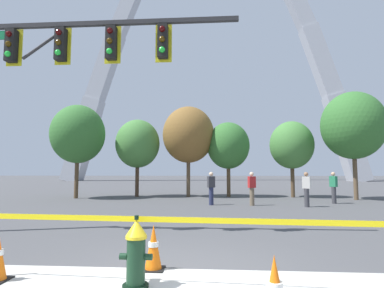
{
  "coord_description": "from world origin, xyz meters",
  "views": [
    {
      "loc": [
        0.55,
        -5.05,
        1.6
      ],
      "look_at": [
        -0.16,
        5.0,
        2.5
      ],
      "focal_mm": 29.2,
      "sensor_mm": 36.0,
      "label": 1
    }
  ],
  "objects_px": {
    "traffic_cone_curb_edge": "(153,248)",
    "pedestrian_walking_left": "(334,187)",
    "fire_hydrant": "(136,253)",
    "traffic_signal_gantry": "(45,68)",
    "pedestrian_near_trees": "(211,188)",
    "monument_arch": "(210,53)",
    "pedestrian_walking_right": "(306,189)",
    "pedestrian_standing_center": "(252,188)"
  },
  "relations": [
    {
      "from": "pedestrian_walking_right",
      "to": "pedestrian_near_trees",
      "type": "distance_m",
      "value": 4.4
    },
    {
      "from": "fire_hydrant",
      "to": "pedestrian_walking_right",
      "type": "relative_size",
      "value": 0.62
    },
    {
      "from": "fire_hydrant",
      "to": "monument_arch",
      "type": "relative_size",
      "value": 0.02
    },
    {
      "from": "traffic_cone_curb_edge",
      "to": "monument_arch",
      "type": "bearing_deg",
      "value": 89.47
    },
    {
      "from": "pedestrian_standing_center",
      "to": "pedestrian_walking_right",
      "type": "relative_size",
      "value": 1.0
    },
    {
      "from": "traffic_signal_gantry",
      "to": "monument_arch",
      "type": "xyz_separation_m",
      "value": [
        4.01,
        46.56,
        18.42
      ]
    },
    {
      "from": "pedestrian_near_trees",
      "to": "monument_arch",
      "type": "bearing_deg",
      "value": 90.58
    },
    {
      "from": "fire_hydrant",
      "to": "pedestrian_standing_center",
      "type": "xyz_separation_m",
      "value": [
        2.89,
        10.78,
        0.35
      ]
    },
    {
      "from": "pedestrian_walking_right",
      "to": "pedestrian_walking_left",
      "type": "bearing_deg",
      "value": 42.62
    },
    {
      "from": "pedestrian_walking_left",
      "to": "pedestrian_standing_center",
      "type": "relative_size",
      "value": 1.0
    },
    {
      "from": "fire_hydrant",
      "to": "traffic_signal_gantry",
      "type": "bearing_deg",
      "value": 134.63
    },
    {
      "from": "pedestrian_standing_center",
      "to": "pedestrian_walking_left",
      "type": "bearing_deg",
      "value": 16.1
    },
    {
      "from": "monument_arch",
      "to": "pedestrian_standing_center",
      "type": "relative_size",
      "value": 33.34
    },
    {
      "from": "fire_hydrant",
      "to": "traffic_cone_curb_edge",
      "type": "relative_size",
      "value": 1.36
    },
    {
      "from": "fire_hydrant",
      "to": "pedestrian_near_trees",
      "type": "height_order",
      "value": "pedestrian_near_trees"
    },
    {
      "from": "pedestrian_walking_left",
      "to": "pedestrian_walking_right",
      "type": "distance_m",
      "value": 2.49
    },
    {
      "from": "traffic_cone_curb_edge",
      "to": "pedestrian_standing_center",
      "type": "relative_size",
      "value": 0.46
    },
    {
      "from": "fire_hydrant",
      "to": "pedestrian_standing_center",
      "type": "relative_size",
      "value": 0.62
    },
    {
      "from": "traffic_signal_gantry",
      "to": "monument_arch",
      "type": "bearing_deg",
      "value": 85.08
    },
    {
      "from": "traffic_signal_gantry",
      "to": "pedestrian_walking_left",
      "type": "bearing_deg",
      "value": 38.74
    },
    {
      "from": "traffic_signal_gantry",
      "to": "pedestrian_walking_left",
      "type": "distance_m",
      "value": 14.06
    },
    {
      "from": "traffic_cone_curb_edge",
      "to": "pedestrian_walking_left",
      "type": "distance_m",
      "value": 13.26
    },
    {
      "from": "fire_hydrant",
      "to": "traffic_cone_curb_edge",
      "type": "height_order",
      "value": "fire_hydrant"
    },
    {
      "from": "fire_hydrant",
      "to": "pedestrian_walking_left",
      "type": "height_order",
      "value": "pedestrian_walking_left"
    },
    {
      "from": "traffic_cone_curb_edge",
      "to": "pedestrian_walking_left",
      "type": "height_order",
      "value": "pedestrian_walking_left"
    },
    {
      "from": "pedestrian_walking_right",
      "to": "monument_arch",
      "type": "bearing_deg",
      "value": 96.84
    },
    {
      "from": "pedestrian_walking_left",
      "to": "pedestrian_near_trees",
      "type": "height_order",
      "value": "same"
    },
    {
      "from": "pedestrian_standing_center",
      "to": "pedestrian_near_trees",
      "type": "xyz_separation_m",
      "value": [
        -1.94,
        0.1,
        0.0
      ]
    },
    {
      "from": "pedestrian_walking_left",
      "to": "pedestrian_walking_right",
      "type": "bearing_deg",
      "value": -137.38
    },
    {
      "from": "traffic_cone_curb_edge",
      "to": "monument_arch",
      "type": "xyz_separation_m",
      "value": [
        0.46,
        49.27,
        22.47
      ]
    },
    {
      "from": "pedestrian_walking_right",
      "to": "pedestrian_standing_center",
      "type": "bearing_deg",
      "value": 169.3
    },
    {
      "from": "traffic_signal_gantry",
      "to": "pedestrian_standing_center",
      "type": "height_order",
      "value": "traffic_signal_gantry"
    },
    {
      "from": "traffic_cone_curb_edge",
      "to": "traffic_signal_gantry",
      "type": "distance_m",
      "value": 6.03
    },
    {
      "from": "traffic_cone_curb_edge",
      "to": "monument_arch",
      "type": "height_order",
      "value": "monument_arch"
    },
    {
      "from": "monument_arch",
      "to": "traffic_cone_curb_edge",
      "type": "bearing_deg",
      "value": -90.53
    },
    {
      "from": "fire_hydrant",
      "to": "traffic_signal_gantry",
      "type": "xyz_separation_m",
      "value": [
        -3.46,
        3.5,
        3.94
      ]
    },
    {
      "from": "pedestrian_walking_right",
      "to": "pedestrian_near_trees",
      "type": "relative_size",
      "value": 1.0
    },
    {
      "from": "traffic_cone_curb_edge",
      "to": "traffic_signal_gantry",
      "type": "relative_size",
      "value": 0.09
    },
    {
      "from": "fire_hydrant",
      "to": "monument_arch",
      "type": "height_order",
      "value": "monument_arch"
    },
    {
      "from": "monument_arch",
      "to": "pedestrian_near_trees",
      "type": "distance_m",
      "value": 44.94
    },
    {
      "from": "pedestrian_standing_center",
      "to": "fire_hydrant",
      "type": "bearing_deg",
      "value": -105.01
    },
    {
      "from": "traffic_cone_curb_edge",
      "to": "pedestrian_walking_right",
      "type": "distance_m",
      "value": 10.88
    }
  ]
}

